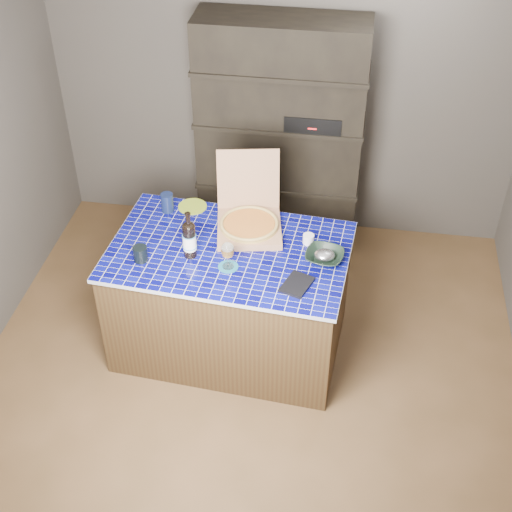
% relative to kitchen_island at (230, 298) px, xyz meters
% --- Properties ---
extents(room, '(3.50, 3.50, 3.50)m').
position_rel_kitchen_island_xyz_m(room, '(0.15, -0.28, 0.85)').
color(room, brown).
rests_on(room, ground).
extents(shelving_unit, '(1.20, 0.41, 1.80)m').
position_rel_kitchen_island_xyz_m(shelving_unit, '(0.16, 1.25, 0.50)').
color(shelving_unit, black).
rests_on(shelving_unit, floor).
extents(kitchen_island, '(1.53, 1.04, 0.81)m').
position_rel_kitchen_island_xyz_m(kitchen_island, '(0.00, 0.00, 0.00)').
color(kitchen_island, '#3F2E19').
rests_on(kitchen_island, floor).
extents(pizza_box, '(0.48, 0.55, 0.44)m').
position_rel_kitchen_island_xyz_m(pizza_box, '(0.09, 0.23, 0.46)').
color(pizza_box, '#94694C').
rests_on(pizza_box, kitchen_island).
extents(mead_bottle, '(0.08, 0.08, 0.32)m').
position_rel_kitchen_island_xyz_m(mead_bottle, '(-0.22, -0.09, 0.53)').
color(mead_bottle, black).
rests_on(mead_bottle, kitchen_island).
extents(teal_trivet, '(0.12, 0.12, 0.01)m').
position_rel_kitchen_island_xyz_m(teal_trivet, '(0.03, -0.17, 0.40)').
color(teal_trivet, '#165E77').
rests_on(teal_trivet, kitchen_island).
extents(wine_glass, '(0.08, 0.08, 0.18)m').
position_rel_kitchen_island_xyz_m(wine_glass, '(0.03, -0.17, 0.53)').
color(wine_glass, white).
rests_on(wine_glass, teal_trivet).
extents(tumbler, '(0.09, 0.09, 0.10)m').
position_rel_kitchen_island_xyz_m(tumbler, '(-0.51, -0.18, 0.45)').
color(tumbler, black).
rests_on(tumbler, kitchen_island).
extents(dvd_case, '(0.20, 0.24, 0.02)m').
position_rel_kitchen_island_xyz_m(dvd_case, '(0.45, -0.27, 0.41)').
color(dvd_case, black).
rests_on(dvd_case, kitchen_island).
extents(bowl, '(0.27, 0.27, 0.06)m').
position_rel_kitchen_island_xyz_m(bowl, '(0.59, -0.01, 0.43)').
color(bowl, black).
rests_on(bowl, kitchen_island).
extents(foil_contents, '(0.13, 0.11, 0.06)m').
position_rel_kitchen_island_xyz_m(foil_contents, '(0.59, -0.01, 0.44)').
color(foil_contents, '#A3A5AE').
rests_on(foil_contents, bowl).
extents(white_jar, '(0.07, 0.07, 0.06)m').
position_rel_kitchen_island_xyz_m(white_jar, '(0.48, 0.14, 0.43)').
color(white_jar, white).
rests_on(white_jar, kitchen_island).
extents(navy_cup, '(0.08, 0.08, 0.13)m').
position_rel_kitchen_island_xyz_m(navy_cup, '(-0.47, 0.35, 0.47)').
color(navy_cup, '#0E1734').
rests_on(navy_cup, kitchen_island).
extents(green_trivet, '(0.19, 0.19, 0.01)m').
position_rel_kitchen_island_xyz_m(green_trivet, '(-0.32, 0.41, 0.40)').
color(green_trivet, '#86A222').
rests_on(green_trivet, kitchen_island).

